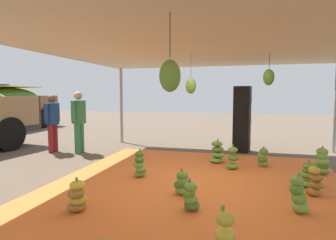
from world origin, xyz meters
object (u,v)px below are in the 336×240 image
banana_bunch_1 (315,182)px  banana_bunch_9 (140,165)px  banana_bunch_0 (322,162)px  banana_bunch_8 (217,153)px  banana_bunch_3 (223,238)px  speaker_stack (242,119)px  banana_bunch_4 (298,195)px  banana_bunch_6 (77,197)px  banana_bunch_10 (233,159)px  banana_bunch_11 (263,158)px  banana_bunch_2 (182,184)px  worker_0 (52,119)px  banana_bunch_5 (190,197)px  worker_1 (79,117)px  banana_bunch_7 (308,175)px

banana_bunch_1 → banana_bunch_9: size_ratio=0.94×
banana_bunch_0 → banana_bunch_8: banana_bunch_0 is taller
banana_bunch_3 → speaker_stack: bearing=-1.3°
banana_bunch_3 → banana_bunch_8: 4.10m
banana_bunch_4 → banana_bunch_6: bearing=104.6°
banana_bunch_0 → banana_bunch_10: bearing=92.0°
banana_bunch_11 → banana_bunch_0: bearing=-104.9°
banana_bunch_2 → worker_0: worker_0 is taller
banana_bunch_0 → worker_0: size_ratio=0.36×
banana_bunch_4 → banana_bunch_6: banana_bunch_4 is taller
banana_bunch_5 → banana_bunch_9: size_ratio=0.81×
banana_bunch_10 → banana_bunch_5: bearing=168.4°
banana_bunch_9 → speaker_stack: speaker_stack is taller
banana_bunch_0 → worker_1: size_ratio=0.34×
banana_bunch_1 → banana_bunch_2: size_ratio=1.26×
banana_bunch_1 → banana_bunch_3: banana_bunch_3 is taller
banana_bunch_2 → worker_0: 5.00m
banana_bunch_1 → worker_1: bearing=70.4°
speaker_stack → banana_bunch_1: bearing=-160.9°
banana_bunch_5 → banana_bunch_7: (1.55, -1.85, 0.01)m
banana_bunch_0 → banana_bunch_8: (0.45, 2.18, -0.02)m
banana_bunch_0 → worker_0: 6.93m
banana_bunch_1 → speaker_stack: size_ratio=0.28×
banana_bunch_3 → banana_bunch_7: banana_bunch_3 is taller
banana_bunch_6 → banana_bunch_4: bearing=-75.4°
banana_bunch_2 → banana_bunch_7: (0.96, -2.10, 0.03)m
banana_bunch_4 → worker_1: (2.78, 5.25, 0.76)m
banana_bunch_4 → banana_bunch_5: (-0.32, 1.47, -0.05)m
banana_bunch_5 → worker_1: size_ratio=0.27×
banana_bunch_8 → worker_0: size_ratio=0.35×
worker_0 → worker_1: worker_1 is taller
banana_bunch_5 → banana_bunch_7: size_ratio=0.93×
banana_bunch_2 → banana_bunch_11: bearing=-32.6°
worker_1 → banana_bunch_4: bearing=-117.9°
banana_bunch_5 → worker_1: 4.96m
banana_bunch_5 → banana_bunch_11: size_ratio=0.98×
banana_bunch_5 → banana_bunch_9: (1.32, 1.27, 0.05)m
banana_bunch_11 → speaker_stack: 1.93m
banana_bunch_11 → worker_0: worker_0 is taller
banana_bunch_9 → banana_bunch_10: (1.11, -1.77, -0.02)m
banana_bunch_3 → banana_bunch_10: banana_bunch_3 is taller
banana_bunch_0 → banana_bunch_3: size_ratio=1.03×
banana_bunch_6 → speaker_stack: size_ratio=0.26×
banana_bunch_0 → speaker_stack: speaker_stack is taller
banana_bunch_10 → worker_1: bearing=81.1°
banana_bunch_11 → speaker_stack: bearing=15.7°
banana_bunch_4 → banana_bunch_8: banana_bunch_8 is taller
banana_bunch_1 → banana_bunch_6: 3.74m
banana_bunch_4 → worker_1: bearing=62.1°
banana_bunch_2 → banana_bunch_4: bearing=-99.0°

